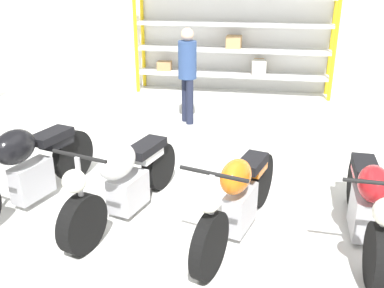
% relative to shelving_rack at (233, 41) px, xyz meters
% --- Properties ---
extents(ground_plane, '(30.00, 30.00, 0.00)m').
position_rel_shelving_rack_xyz_m(ground_plane, '(0.00, -5.41, -1.16)').
color(ground_plane, silver).
extents(back_wall, '(30.00, 0.08, 3.60)m').
position_rel_shelving_rack_xyz_m(back_wall, '(0.00, 0.36, 0.64)').
color(back_wall, white).
rests_on(back_wall, ground_plane).
extents(shelving_rack, '(4.31, 0.63, 2.42)m').
position_rel_shelving_rack_xyz_m(shelving_rack, '(0.00, 0.00, 0.00)').
color(shelving_rack, yellow).
rests_on(shelving_rack, ground_plane).
extents(motorcycle_black, '(0.82, 2.15, 1.08)m').
position_rel_shelving_rack_xyz_m(motorcycle_black, '(-1.81, -5.51, -0.67)').
color(motorcycle_black, black).
rests_on(motorcycle_black, ground_plane).
extents(motorcycle_white, '(0.82, 2.03, 1.00)m').
position_rel_shelving_rack_xyz_m(motorcycle_white, '(-0.65, -5.52, -0.73)').
color(motorcycle_white, black).
rests_on(motorcycle_white, ground_plane).
extents(motorcycle_orange, '(0.82, 2.00, 1.00)m').
position_rel_shelving_rack_xyz_m(motorcycle_orange, '(0.60, -5.71, -0.72)').
color(motorcycle_orange, black).
rests_on(motorcycle_orange, ground_plane).
extents(motorcycle_red, '(0.72, 2.02, 0.97)m').
position_rel_shelving_rack_xyz_m(motorcycle_red, '(1.86, -5.55, -0.75)').
color(motorcycle_red, black).
rests_on(motorcycle_red, ground_plane).
extents(person_browsing, '(0.45, 0.45, 1.68)m').
position_rel_shelving_rack_xyz_m(person_browsing, '(-0.58, -2.23, -0.18)').
color(person_browsing, '#1E2338').
rests_on(person_browsing, ground_plane).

